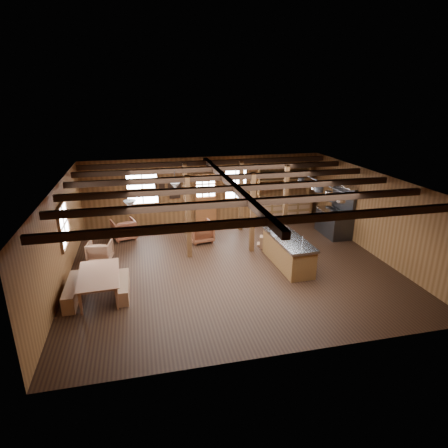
# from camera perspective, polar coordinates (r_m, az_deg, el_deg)

# --- Properties ---
(room) EXTENTS (10.04, 9.04, 2.84)m
(room) POSITION_cam_1_polar(r_m,az_deg,el_deg) (11.64, 1.07, -0.08)
(room) COLOR black
(room) RESTS_ON ground
(ceiling_joists) EXTENTS (9.80, 8.82, 0.18)m
(ceiling_joists) POSITION_cam_1_polar(r_m,az_deg,el_deg) (11.45, 0.90, 6.26)
(ceiling_joists) COLOR black
(ceiling_joists) RESTS_ON ceiling
(timber_posts) EXTENTS (3.95, 2.35, 2.80)m
(timber_posts) POSITION_cam_1_polar(r_m,az_deg,el_deg) (13.68, 1.10, 2.90)
(timber_posts) COLOR #442513
(timber_posts) RESTS_ON floor
(back_door) EXTENTS (1.02, 0.08, 2.15)m
(back_door) POSITION_cam_1_polar(r_m,az_deg,el_deg) (15.95, -2.78, 3.33)
(back_door) COLOR brown
(back_door) RESTS_ON floor
(window_back_left) EXTENTS (1.32, 0.06, 1.32)m
(window_back_left) POSITION_cam_1_polar(r_m,az_deg,el_deg) (15.55, -12.34, 5.23)
(window_back_left) COLOR white
(window_back_left) RESTS_ON wall_back
(window_back_right) EXTENTS (1.02, 0.06, 1.32)m
(window_back_right) POSITION_cam_1_polar(r_m,az_deg,el_deg) (16.05, 1.77, 6.10)
(window_back_right) COLOR white
(window_back_right) RESTS_ON wall_back
(window_left) EXTENTS (0.14, 1.24, 1.32)m
(window_left) POSITION_cam_1_polar(r_m,az_deg,el_deg) (11.96, -23.28, -0.15)
(window_left) COLOR white
(window_left) RESTS_ON wall_back
(notice_boards) EXTENTS (1.08, 0.03, 0.90)m
(notice_boards) POSITION_cam_1_polar(r_m,az_deg,el_deg) (15.58, -8.28, 5.65)
(notice_boards) COLOR white
(notice_boards) RESTS_ON wall_back
(back_counter) EXTENTS (2.55, 0.60, 2.45)m
(back_counter) POSITION_cam_1_polar(r_m,az_deg,el_deg) (16.71, 8.96, 2.86)
(back_counter) COLOR brown
(back_counter) RESTS_ON floor
(pendant_lamps) EXTENTS (1.86, 2.36, 0.66)m
(pendant_lamps) POSITION_cam_1_polar(r_m,az_deg,el_deg) (12.04, -10.55, 4.49)
(pendant_lamps) COLOR #313134
(pendant_lamps) RESTS_ON ceiling
(pot_rack) EXTENTS (0.40, 3.00, 0.43)m
(pot_rack) POSITION_cam_1_polar(r_m,az_deg,el_deg) (12.72, 14.09, 5.25)
(pot_rack) COLOR #313134
(pot_rack) RESTS_ON ceiling
(kitchen_island) EXTENTS (0.97, 2.53, 1.20)m
(kitchen_island) POSITION_cam_1_polar(r_m,az_deg,el_deg) (12.21, 9.70, -4.07)
(kitchen_island) COLOR brown
(kitchen_island) RESTS_ON floor
(step_stool) EXTENTS (0.55, 0.46, 0.42)m
(step_stool) POSITION_cam_1_polar(r_m,az_deg,el_deg) (13.54, 6.37, -2.73)
(step_stool) COLOR #8F6041
(step_stool) RESTS_ON floor
(commercial_range) EXTENTS (0.84, 1.65, 2.03)m
(commercial_range) POSITION_cam_1_polar(r_m,az_deg,el_deg) (15.19, 16.60, 0.80)
(commercial_range) COLOR #313134
(commercial_range) RESTS_ON floor
(dining_table) EXTENTS (1.16, 1.95, 0.67)m
(dining_table) POSITION_cam_1_polar(r_m,az_deg,el_deg) (10.84, -18.19, -8.80)
(dining_table) COLOR #966044
(dining_table) RESTS_ON floor
(bench_wall) EXTENTS (0.31, 1.68, 0.46)m
(bench_wall) POSITION_cam_1_polar(r_m,az_deg,el_deg) (11.00, -22.06, -9.48)
(bench_wall) COLOR #8F6041
(bench_wall) RESTS_ON floor
(bench_aisle) EXTENTS (0.28, 1.49, 0.41)m
(bench_aisle) POSITION_cam_1_polar(r_m,az_deg,el_deg) (10.85, -15.04, -9.21)
(bench_aisle) COLOR #8F6041
(bench_aisle) RESTS_ON floor
(armchair_a) EXTENTS (1.01, 1.03, 0.76)m
(armchair_a) POSITION_cam_1_polar(r_m,az_deg,el_deg) (14.69, -15.02, -0.79)
(armchair_a) COLOR brown
(armchair_a) RESTS_ON floor
(armchair_b) EXTENTS (0.96, 0.98, 0.78)m
(armchair_b) POSITION_cam_1_polar(r_m,az_deg,el_deg) (13.98, -3.59, -1.14)
(armchair_b) COLOR brown
(armchair_b) RESTS_ON floor
(armchair_c) EXTENTS (0.85, 0.86, 0.69)m
(armchair_c) POSITION_cam_1_polar(r_m,az_deg,el_deg) (13.02, -18.38, -3.93)
(armchair_c) COLOR brown
(armchair_c) RESTS_ON floor
(counter_pot) EXTENTS (0.33, 0.33, 0.20)m
(counter_pot) POSITION_cam_1_polar(r_m,az_deg,el_deg) (12.78, 8.35, -0.22)
(counter_pot) COLOR silver
(counter_pot) RESTS_ON kitchen_island
(bowl) EXTENTS (0.38, 0.38, 0.07)m
(bowl) POSITION_cam_1_polar(r_m,az_deg,el_deg) (12.35, 7.71, -1.19)
(bowl) COLOR silver
(bowl) RESTS_ON kitchen_island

